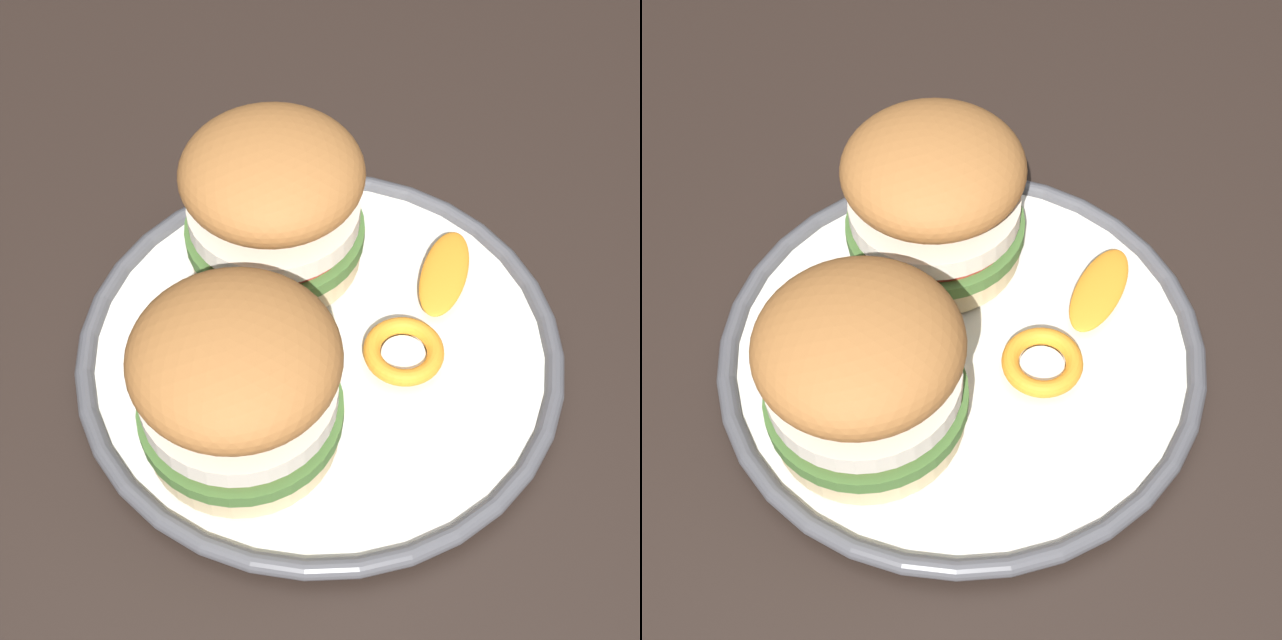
# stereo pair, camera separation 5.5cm
# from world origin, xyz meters

# --- Properties ---
(dining_table) EXTENTS (1.29, 1.04, 0.71)m
(dining_table) POSITION_xyz_m (0.00, 0.00, 0.63)
(dining_table) COLOR black
(dining_table) RESTS_ON ground
(dinner_plate) EXTENTS (0.30, 0.30, 0.02)m
(dinner_plate) POSITION_xyz_m (0.06, 0.01, 0.72)
(dinner_plate) COLOR silver
(dinner_plate) RESTS_ON dining_table
(sandwich_half_left) EXTENTS (0.16, 0.16, 0.10)m
(sandwich_half_left) POSITION_xyz_m (0.04, 0.08, 0.78)
(sandwich_half_left) COLOR beige
(sandwich_half_left) RESTS_ON dinner_plate
(sandwich_half_right) EXTENTS (0.16, 0.16, 0.10)m
(sandwich_half_right) POSITION_xyz_m (0.13, -0.02, 0.78)
(sandwich_half_right) COLOR beige
(sandwich_half_right) RESTS_ON dinner_plate
(orange_peel_curled) EXTENTS (0.05, 0.05, 0.01)m
(orange_peel_curled) POSITION_xyz_m (0.02, -0.02, 0.73)
(orange_peel_curled) COLOR orange
(orange_peel_curled) RESTS_ON dinner_plate
(orange_peel_strip_long) EXTENTS (0.06, 0.08, 0.01)m
(orange_peel_strip_long) POSITION_xyz_m (0.05, -0.09, 0.73)
(orange_peel_strip_long) COLOR orange
(orange_peel_strip_long) RESTS_ON dinner_plate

